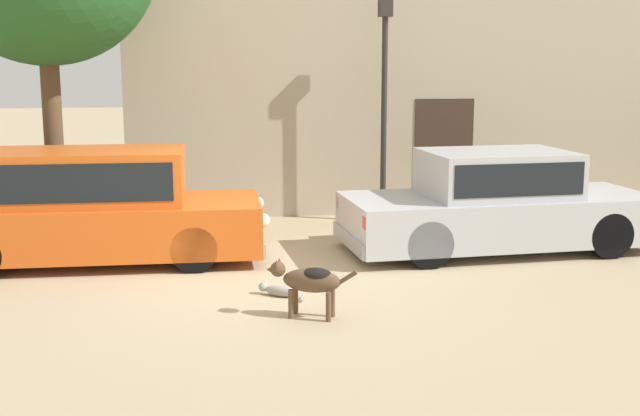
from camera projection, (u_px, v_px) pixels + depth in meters
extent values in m
plane|color=tan|center=(252.00, 282.00, 10.25)|extent=(80.00, 80.00, 0.00)
cube|color=#D15619|center=(95.00, 227.00, 11.21)|extent=(4.60, 1.77, 0.70)
cube|color=#D15619|center=(83.00, 176.00, 11.06)|extent=(2.76, 1.51, 0.73)
cube|color=black|center=(83.00, 176.00, 11.06)|extent=(2.55, 1.53, 0.51)
cube|color=#999BA0|center=(258.00, 239.00, 11.55)|extent=(0.14, 1.68, 0.20)
sphere|color=silver|center=(257.00, 203.00, 12.14)|extent=(0.20, 0.20, 0.20)
sphere|color=silver|center=(263.00, 221.00, 10.82)|extent=(0.20, 0.20, 0.20)
cylinder|color=black|center=(196.00, 226.00, 12.16)|extent=(0.63, 0.21, 0.63)
cylinder|color=black|center=(194.00, 249.00, 10.68)|extent=(0.63, 0.21, 0.63)
cylinder|color=black|center=(7.00, 231.00, 11.80)|extent=(0.63, 0.21, 0.63)
cube|color=#B2B5BA|center=(498.00, 218.00, 11.89)|extent=(4.63, 2.07, 0.68)
cube|color=#B2B5BA|center=(497.00, 173.00, 11.76)|extent=(2.18, 1.66, 0.66)
cube|color=black|center=(497.00, 173.00, 11.76)|extent=(2.01, 1.68, 0.46)
cube|color=#999BA0|center=(632.00, 226.00, 12.40)|extent=(0.23, 1.75, 0.20)
cube|color=#999BA0|center=(351.00, 240.00, 11.48)|extent=(0.23, 1.75, 0.20)
sphere|color=silver|center=(610.00, 195.00, 13.02)|extent=(0.20, 0.20, 0.20)
cube|color=red|center=(339.00, 203.00, 12.14)|extent=(0.05, 0.18, 0.18)
cube|color=red|center=(365.00, 223.00, 10.66)|extent=(0.05, 0.18, 0.18)
cylinder|color=black|center=(555.00, 215.00, 12.96)|extent=(0.67, 0.24, 0.66)
cylinder|color=black|center=(609.00, 235.00, 11.44)|extent=(0.67, 0.24, 0.66)
cylinder|color=black|center=(394.00, 222.00, 12.40)|extent=(0.67, 0.24, 0.66)
cylinder|color=black|center=(429.00, 244.00, 10.88)|extent=(0.67, 0.24, 0.66)
cube|color=tan|center=(515.00, 23.00, 17.55)|extent=(16.35, 5.94, 7.19)
cube|color=#38281E|center=(443.00, 156.00, 14.76)|extent=(1.10, 0.02, 2.10)
cylinder|color=brown|center=(291.00, 304.00, 8.77)|extent=(0.06, 0.06, 0.33)
cylinder|color=brown|center=(296.00, 299.00, 8.94)|extent=(0.06, 0.06, 0.33)
cylinder|color=brown|center=(329.00, 307.00, 8.67)|extent=(0.06, 0.06, 0.33)
cylinder|color=brown|center=(332.00, 302.00, 8.84)|extent=(0.06, 0.06, 0.33)
ellipsoid|color=brown|center=(312.00, 281.00, 8.76)|extent=(0.69, 0.47, 0.26)
ellipsoid|color=black|center=(316.00, 274.00, 8.73)|extent=(0.42, 0.35, 0.15)
sphere|color=brown|center=(278.00, 269.00, 8.84)|extent=(0.17, 0.17, 0.17)
cone|color=brown|center=(270.00, 270.00, 8.86)|extent=(0.12, 0.12, 0.09)
cone|color=brown|center=(276.00, 263.00, 8.77)|extent=(0.08, 0.08, 0.08)
cone|color=brown|center=(279.00, 261.00, 8.87)|extent=(0.08, 0.08, 0.08)
cylinder|color=brown|center=(348.00, 277.00, 8.65)|extent=(0.22, 0.13, 0.17)
ellipsoid|color=gray|center=(280.00, 291.00, 9.61)|extent=(0.41, 0.34, 0.13)
sphere|color=gray|center=(263.00, 287.00, 9.71)|extent=(0.11, 0.11, 0.11)
cone|color=gray|center=(262.00, 284.00, 9.68)|extent=(0.06, 0.06, 0.05)
cone|color=gray|center=(264.00, 283.00, 9.73)|extent=(0.06, 0.06, 0.05)
cylinder|color=gray|center=(302.00, 298.00, 9.47)|extent=(0.10, 0.22, 0.04)
cylinder|color=#2D2B28|center=(384.00, 121.00, 13.82)|extent=(0.10, 0.10, 3.51)
cube|color=#2D2B28|center=(385.00, 8.00, 13.48)|extent=(0.22, 0.22, 0.28)
sphere|color=silver|center=(385.00, 8.00, 13.48)|extent=(0.18, 0.18, 0.18)
cylinder|color=brown|center=(54.00, 143.00, 12.47)|extent=(0.29, 0.29, 3.04)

